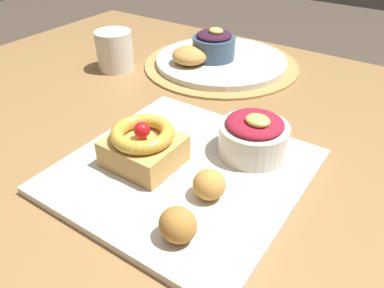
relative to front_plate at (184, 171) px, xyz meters
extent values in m
cube|color=olive|center=(-0.01, 0.09, -0.03)|extent=(1.35, 0.95, 0.04)
cylinder|color=olive|center=(-0.59, 0.47, -0.39)|extent=(0.07, 0.07, 0.69)
cylinder|color=#AD894C|center=(-0.15, 0.36, 0.00)|extent=(0.34, 0.34, 0.00)
cube|color=silver|center=(0.00, 0.00, 0.00)|extent=(0.31, 0.31, 0.01)
cube|color=tan|center=(-0.05, -0.02, 0.03)|extent=(0.10, 0.09, 0.04)
torus|color=gold|center=(-0.05, -0.02, 0.05)|extent=(0.09, 0.09, 0.02)
sphere|color=red|center=(-0.05, -0.02, 0.06)|extent=(0.02, 0.02, 0.02)
cylinder|color=silver|center=(0.06, 0.08, 0.03)|extent=(0.10, 0.10, 0.05)
ellipsoid|color=#A31E33|center=(0.06, 0.08, 0.06)|extent=(0.08, 0.08, 0.02)
ellipsoid|color=#EAD666|center=(0.07, 0.08, 0.07)|extent=(0.03, 0.03, 0.01)
ellipsoid|color=#BC7F38|center=(0.07, -0.11, 0.03)|extent=(0.04, 0.04, 0.04)
ellipsoid|color=gold|center=(0.06, -0.03, 0.02)|extent=(0.04, 0.04, 0.04)
cylinder|color=silver|center=(-0.15, 0.36, 0.01)|extent=(0.29, 0.29, 0.01)
cylinder|color=#3D5675|center=(-0.17, 0.35, 0.03)|extent=(0.09, 0.09, 0.05)
ellipsoid|color=#38192D|center=(-0.17, 0.35, 0.06)|extent=(0.08, 0.08, 0.02)
ellipsoid|color=#EAD666|center=(-0.16, 0.35, 0.07)|extent=(0.03, 0.03, 0.01)
ellipsoid|color=#C68E47|center=(-0.19, 0.30, 0.03)|extent=(0.08, 0.08, 0.04)
cylinder|color=silver|center=(-0.34, 0.22, 0.04)|extent=(0.08, 0.08, 0.08)
camera|label=1|loc=(0.24, -0.33, 0.33)|focal=35.23mm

